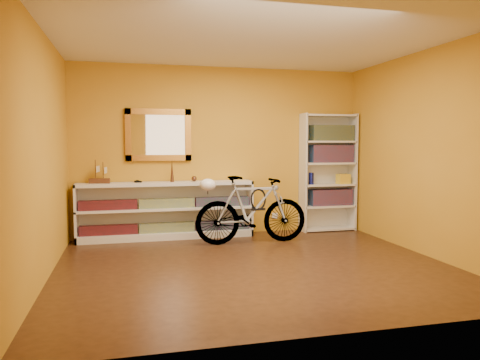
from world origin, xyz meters
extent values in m
cube|color=black|center=(0.00, 0.00, -0.01)|extent=(4.50, 4.00, 0.01)
cube|color=silver|center=(0.00, 0.00, 2.60)|extent=(4.50, 4.00, 0.01)
cube|color=#C3871D|center=(0.00, 2.00, 1.30)|extent=(4.50, 0.01, 2.60)
cube|color=#C3871D|center=(-2.25, 0.00, 1.30)|extent=(0.01, 4.00, 2.60)
cube|color=#C3871D|center=(2.25, 0.00, 1.30)|extent=(0.01, 4.00, 2.60)
cube|color=brown|center=(-0.95, 1.97, 1.55)|extent=(0.98, 0.06, 0.78)
cube|color=silver|center=(0.90, 1.99, 0.25)|extent=(0.09, 0.02, 0.09)
cube|color=black|center=(-0.85, 1.79, 0.17)|extent=(2.50, 0.13, 0.14)
cube|color=navy|center=(-0.85, 1.79, 0.54)|extent=(2.50, 0.13, 0.14)
imported|color=black|center=(-1.27, 1.81, 0.85)|extent=(0.00, 0.00, 0.00)
cone|color=#502E1B|center=(-0.77, 1.81, 1.02)|extent=(0.06, 0.06, 0.33)
sphere|color=#502E1B|center=(-0.44, 1.81, 0.89)|extent=(0.08, 0.08, 0.08)
cube|color=maroon|center=(1.81, 1.84, 0.55)|extent=(0.70, 0.22, 0.26)
cube|color=maroon|center=(1.81, 1.84, 1.25)|extent=(0.70, 0.22, 0.28)
cube|color=#163A50|center=(1.81, 1.84, 1.59)|extent=(0.70, 0.22, 0.25)
cylinder|color=#151E95|center=(1.46, 1.82, 0.86)|extent=(0.08, 0.08, 0.19)
cube|color=maroon|center=(1.56, 1.87, 1.56)|extent=(0.16, 0.16, 0.19)
cube|color=yellow|center=(2.01, 1.80, 0.84)|extent=(0.22, 0.16, 0.16)
imported|color=silver|center=(0.29, 1.18, 0.48)|extent=(0.43, 1.65, 0.97)
ellipsoid|color=white|center=(-0.34, 1.18, 0.85)|extent=(0.23, 0.22, 0.17)
torus|color=black|center=(0.39, 1.18, 0.63)|extent=(0.23, 0.02, 0.23)
camera|label=1|loc=(-1.42, -5.05, 1.43)|focal=34.40mm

